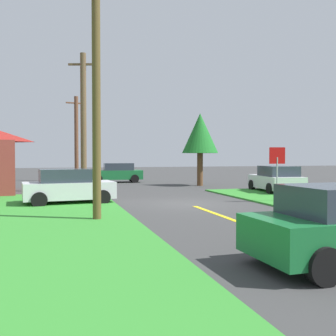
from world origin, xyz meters
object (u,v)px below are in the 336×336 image
Objects in this scene: utility_pole_near at (96,94)px; oak_tree_left at (200,134)px; utility_pole_far at (76,138)px; car_on_crossroad at (276,179)px; stop_sign at (277,163)px; utility_pole_mid at (83,122)px; parked_car_near_building at (68,187)px; car_approaching_junction at (116,173)px.

utility_pole_near is 16.53m from oak_tree_left.
car_on_crossroad is at bearing -52.40° from utility_pole_far.
utility_pole_mid reaches higher than stop_sign.
utility_pole_mid is at bearing 73.26° from parked_car_near_building.
utility_pole_near is 1.54× the size of oak_tree_left.
parked_car_near_building is 14.82m from car_approaching_junction.
stop_sign is at bearing 19.03° from utility_pole_near.
utility_pole_mid is (1.11, 5.79, 3.50)m from parked_car_near_building.
parked_car_near_building is at bearing -138.30° from oak_tree_left.
utility_pole_mid reaches higher than parked_car_near_building.
oak_tree_left is at bearing -42.81° from utility_pole_far.
stop_sign is 0.35× the size of utility_pole_far.
car_on_crossroad is 0.84× the size of oak_tree_left.
utility_pole_far is at bearing 137.19° from oak_tree_left.
stop_sign is 0.59× the size of car_approaching_junction.
parked_car_near_building is 0.50× the size of utility_pole_near.
parked_car_near_building is 6.86m from utility_pole_mid.
utility_pole_far is at bearing -36.63° from car_approaching_junction.
utility_pole_far reaches higher than car_approaching_junction.
parked_car_near_building is 13.50m from oak_tree_left.
oak_tree_left reaches higher than parked_car_near_building.
parked_car_near_building is at bearing -4.15° from stop_sign.
oak_tree_left reaches higher than car_on_crossroad.
car_approaching_junction is 0.53× the size of utility_pole_mid.
car_on_crossroad is 0.54× the size of utility_pole_mid.
car_on_crossroad and car_approaching_junction have the same top height.
car_on_crossroad is 12.51m from parked_car_near_building.
car_on_crossroad is 14.24m from car_approaching_junction.
utility_pole_mid is 1.13× the size of utility_pole_far.
utility_pole_near reaches higher than utility_pole_far.
utility_pole_mid is (-3.26, -8.37, 3.50)m from car_approaching_junction.
stop_sign is 0.63× the size of parked_car_near_building.
parked_car_near_building is at bearing -94.20° from utility_pole_far.
oak_tree_left is at bearing 137.45° from car_approaching_junction.
car_on_crossroad is at bearing -17.21° from utility_pole_mid.
stop_sign is 0.49× the size of oak_tree_left.
utility_pole_near is (-11.49, -7.44, 3.49)m from car_on_crossroad.
car_on_crossroad is (2.68, 4.40, -1.06)m from stop_sign.
car_approaching_junction is at bearing 135.15° from oak_tree_left.
parked_car_near_building is (-9.62, 2.07, -1.06)m from stop_sign.
car_on_crossroad is 0.55× the size of utility_pole_near.
utility_pole_mid reaches higher than utility_pole_far.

